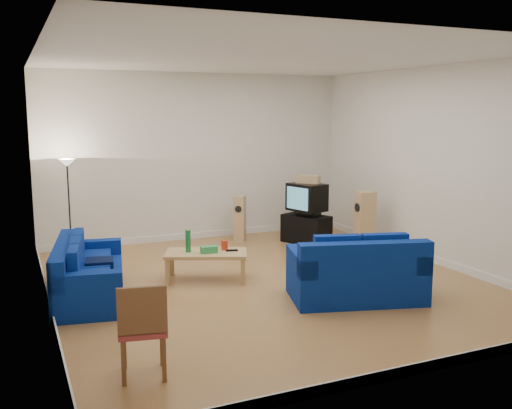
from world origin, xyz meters
name	(u,v)px	position (x,y,z in m)	size (l,w,h in m)	color
room	(267,178)	(0.00, 0.00, 1.54)	(6.01, 6.51, 3.21)	brown
sofa_three_seat	(86,277)	(-2.50, 0.36, 0.28)	(1.17, 2.08, 0.76)	navy
sofa_loveseat	(357,276)	(0.77, -1.17, 0.32)	(1.91, 1.39, 0.86)	navy
coffee_table	(206,255)	(-0.76, 0.48, 0.38)	(1.32, 1.01, 0.43)	tan
bottle	(188,241)	(-1.01, 0.58, 0.60)	(0.08, 0.08, 0.33)	#197233
tissue_box	(209,249)	(-0.74, 0.42, 0.48)	(0.24, 0.13, 0.10)	green
red_canister	(224,245)	(-0.47, 0.51, 0.50)	(0.10, 0.10, 0.14)	red
remote	(232,250)	(-0.40, 0.38, 0.44)	(0.17, 0.05, 0.02)	black
tv_stand	(306,229)	(1.75, 2.03, 0.27)	(0.87, 0.49, 0.53)	black
av_receiver	(308,213)	(1.79, 2.01, 0.58)	(0.39, 0.32, 0.09)	black
television	(307,197)	(1.75, 2.02, 0.88)	(0.66, 0.78, 0.51)	black
centre_speaker	(308,179)	(1.80, 2.06, 1.21)	(0.43, 0.17, 0.15)	tan
speaker_left	(240,218)	(0.67, 2.70, 0.44)	(0.31, 0.33, 0.87)	tan
speaker_right	(365,221)	(2.45, 1.12, 0.53)	(0.35, 0.27, 1.07)	tan
floor_lamp	(68,176)	(-2.45, 2.70, 1.39)	(0.29, 0.29, 1.69)	black
dining_chair	(143,326)	(-2.32, -2.27, 0.52)	(0.52, 0.52, 0.93)	brown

